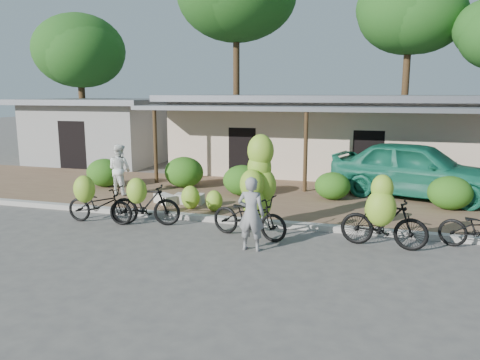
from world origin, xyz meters
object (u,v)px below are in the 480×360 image
object	(u,v)px
bike_center	(254,198)
bike_right	(383,218)
bystander	(120,169)
sack_near	(190,199)
teal_van	(416,169)
tree_back_left	(77,49)
bike_far_left	(98,203)
tree_center_right	(406,11)
bike_left	(145,203)
sack_far	(165,199)
vendor	(251,214)

from	to	relation	value
bike_center	bike_right	bearing A→B (deg)	-79.93
bystander	sack_near	bearing A→B (deg)	-176.97
sack_near	bike_center	bearing A→B (deg)	-39.60
bike_right	bystander	bearing A→B (deg)	77.97
sack_near	teal_van	distance (m)	7.26
tree_back_left	bike_far_left	world-z (taller)	tree_back_left
bike_far_left	tree_center_right	bearing A→B (deg)	-27.86
bike_right	teal_van	bearing A→B (deg)	-2.98
bike_left	teal_van	distance (m)	8.64
sack_far	vendor	world-z (taller)	vendor
sack_near	sack_far	xyz separation A→B (m)	(-0.71, -0.24, -0.01)
bike_far_left	bike_right	world-z (taller)	bike_right
teal_van	bike_right	bearing A→B (deg)	-174.08
tree_center_right	sack_far	size ratio (longest dim) A/B	12.63
bike_left	sack_near	xyz separation A→B (m)	(0.34, 2.21, -0.35)
teal_van	bike_center	bearing A→B (deg)	158.15
tree_center_right	bike_center	distance (m)	17.23
tree_back_left	bike_right	xyz separation A→B (m)	(16.24, -12.21, -5.08)
bike_left	vendor	distance (m)	3.36
bike_left	bike_right	world-z (taller)	bike_right
bike_right	bystander	distance (m)	8.87
vendor	teal_van	xyz separation A→B (m)	(3.77, 6.18, 0.20)
sack_far	bystander	world-z (taller)	bystander
vendor	bike_center	bearing A→B (deg)	-77.39
bike_right	bike_center	bearing A→B (deg)	93.20
tree_back_left	bike_center	bearing A→B (deg)	-42.16
sack_far	teal_van	xyz separation A→B (m)	(7.33, 3.14, 0.77)
sack_far	bike_far_left	bearing A→B (deg)	-112.65
bike_center	vendor	distance (m)	1.15
bike_center	bike_right	distance (m)	3.03
bike_right	teal_van	xyz separation A→B (m)	(0.99, 5.29, 0.31)
bike_far_left	bike_right	distance (m)	7.24
bike_left	vendor	bearing A→B (deg)	-119.01
tree_back_left	sack_near	xyz separation A→B (m)	(10.62, -9.82, -5.53)
bike_left	sack_near	distance (m)	2.26
bike_far_left	teal_van	bearing A→B (deg)	-58.10
bike_far_left	sack_near	distance (m)	2.90
tree_back_left	sack_near	bearing A→B (deg)	-42.76
tree_center_right	bike_right	size ratio (longest dim) A/B	4.80
sack_far	tree_back_left	bearing A→B (deg)	134.56
bike_right	sack_far	distance (m)	6.71
sack_far	vendor	bearing A→B (deg)	-40.54
tree_back_left	bike_far_left	xyz separation A→B (m)	(9.00, -12.21, -5.23)
tree_back_left	tree_center_right	bearing A→B (deg)	11.63
sack_near	bike_left	bearing A→B (deg)	-98.69
tree_back_left	bike_center	xyz separation A→B (m)	(13.22, -11.97, -4.87)
bike_right	bystander	xyz separation A→B (m)	(-8.35, 2.98, 0.24)
tree_center_right	bike_left	xyz separation A→B (m)	(-6.72, -15.52, -6.89)
bike_left	bike_center	bearing A→B (deg)	-99.40
vendor	tree_center_right	bearing A→B (deg)	-101.27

